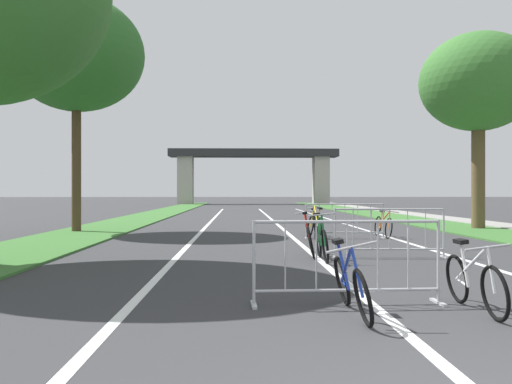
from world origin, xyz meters
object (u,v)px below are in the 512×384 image
crowd_barrier_third (345,221)px  bicycle_white_3 (474,282)px  crowd_barrier_second (389,233)px  bicycle_black_6 (315,225)px  bicycle_orange_4 (383,226)px  tree_left_maple_mid (76,55)px  bicycle_green_5 (321,242)px  tree_right_pine_near (478,83)px  bicycle_yellow_2 (315,227)px  crowd_barrier_nearest (347,263)px  bicycle_blue_0 (351,285)px  bicycle_red_1 (310,238)px

crowd_barrier_third → bicycle_white_3: 10.00m
crowd_barrier_second → bicycle_black_6: bearing=99.4°
bicycle_orange_4 → bicycle_black_6: bearing=-2.0°
tree_left_maple_mid → bicycle_green_5: (7.30, -7.90, -5.77)m
tree_right_pine_near → bicycle_green_5: tree_right_pine_near is taller
tree_right_pine_near → bicycle_yellow_2: bearing=-147.0°
crowd_barrier_second → bicycle_orange_4: (1.26, 5.19, -0.17)m
tree_right_pine_near → crowd_barrier_third: size_ratio=3.08×
crowd_barrier_nearest → bicycle_black_6: 10.00m
bicycle_blue_0 → bicycle_red_1: bicycle_red_1 is taller
tree_left_maple_mid → bicycle_yellow_2: (7.81, -3.29, -5.76)m
tree_right_pine_near → bicycle_green_5: size_ratio=4.26×
bicycle_white_3 → bicycle_orange_4: (1.72, 10.41, 0.01)m
crowd_barrier_second → bicycle_green_5: bearing=-164.8°
crowd_barrier_second → bicycle_orange_4: bearing=76.4°
bicycle_black_6 → bicycle_white_3: bearing=-78.6°
crowd_barrier_third → bicycle_blue_0: crowd_barrier_third is taller
crowd_barrier_second → bicycle_orange_4: 5.34m
crowd_barrier_third → bicycle_black_6: size_ratio=1.38×
tree_left_maple_mid → bicycle_white_3: bearing=-56.7°
crowd_barrier_third → bicycle_blue_0: (-1.92, -10.15, -0.17)m
bicycle_red_1 → bicycle_yellow_2: bearing=86.0°
bicycle_white_3 → bicycle_green_5: bearing=-78.4°
bicycle_red_1 → crowd_barrier_third: bearing=75.1°
crowd_barrier_nearest → bicycle_orange_4: bearing=72.6°
tree_left_maple_mid → bicycle_orange_4: 11.84m
crowd_barrier_nearest → bicycle_yellow_2: (0.85, 8.97, -0.13)m
crowd_barrier_third → bicycle_red_1: bearing=-110.4°
crowd_barrier_second → bicycle_red_1: size_ratio=1.33×
crowd_barrier_second → bicycle_red_1: (-1.66, 0.37, -0.14)m
tree_right_pine_near → bicycle_yellow_2: 9.53m
tree_left_maple_mid → bicycle_black_6: (7.96, -2.31, -5.77)m
bicycle_blue_0 → bicycle_yellow_2: bicycle_yellow_2 is taller
bicycle_blue_0 → crowd_barrier_nearest: bearing=-98.3°
tree_left_maple_mid → bicycle_orange_4: size_ratio=4.74×
bicycle_blue_0 → bicycle_white_3: bearing=-174.6°
bicycle_white_3 → crowd_barrier_third: bearing=-93.3°
bicycle_yellow_2 → bicycle_orange_4: size_ratio=1.03×
tree_left_maple_mid → bicycle_green_5: tree_left_maple_mid is taller
bicycle_blue_0 → bicycle_white_3: (1.48, 0.16, -0.00)m
bicycle_red_1 → bicycle_orange_4: (2.91, 4.82, -0.03)m
tree_left_maple_mid → crowd_barrier_third: size_ratio=3.41×
tree_right_pine_near → crowd_barrier_second: size_ratio=3.08×
bicycle_blue_0 → crowd_barrier_third: bearing=-101.5°
crowd_barrier_second → bicycle_black_6: crowd_barrier_second is taller
tree_right_pine_near → tree_left_maple_mid: bearing=-175.7°
crowd_barrier_nearest → bicycle_black_6: (1.00, 9.95, -0.15)m
bicycle_red_1 → crowd_barrier_second: bearing=-7.0°
bicycle_orange_4 → bicycle_black_6: size_ratio=0.99×
bicycle_blue_0 → tree_right_pine_near: bearing=-119.6°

